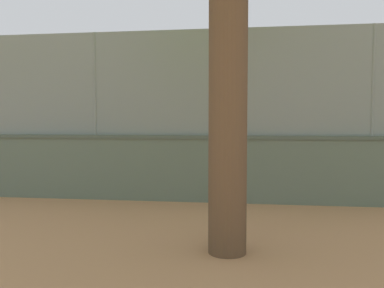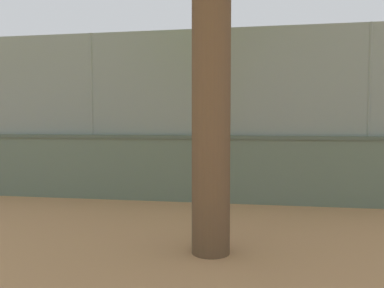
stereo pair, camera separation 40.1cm
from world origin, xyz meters
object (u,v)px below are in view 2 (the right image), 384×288
at_px(player_at_service_line, 123,140).
at_px(player_baseline_waiting, 197,144).
at_px(courtside_bench, 29,167).
at_px(sports_ball, 103,166).

bearing_deg(player_at_service_line, player_baseline_waiting, 148.37).
xyz_separation_m(player_baseline_waiting, courtside_bench, (4.65, 3.64, -0.52)).
distance_m(player_at_service_line, player_baseline_waiting, 4.29).
height_order(player_baseline_waiting, courtside_bench, player_baseline_waiting).
bearing_deg(player_at_service_line, sports_ball, 87.77).
bearing_deg(player_baseline_waiting, player_at_service_line, -31.63).
xyz_separation_m(player_baseline_waiting, sports_ball, (3.74, -0.06, -0.90)).
xyz_separation_m(player_at_service_line, courtside_bench, (1.00, 5.89, -0.55)).
bearing_deg(sports_ball, player_baseline_waiting, 179.12).
distance_m(sports_ball, courtside_bench, 3.83).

